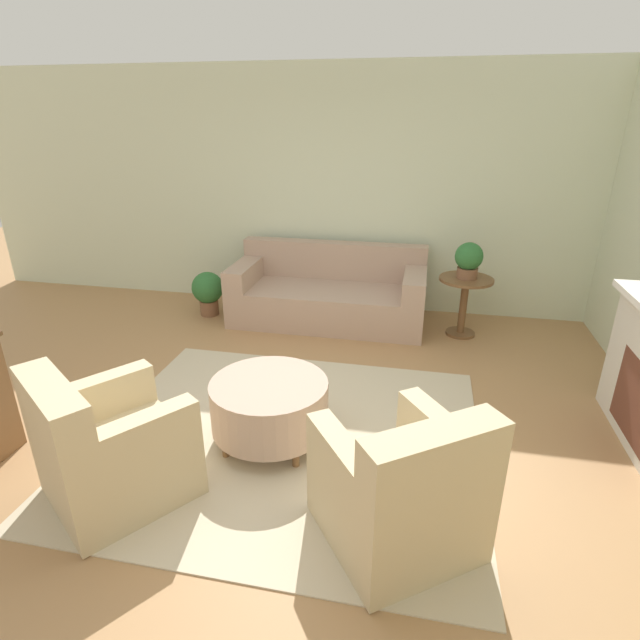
# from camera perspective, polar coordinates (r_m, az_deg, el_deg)

# --- Properties ---
(ground_plane) EXTENTS (16.00, 16.00, 0.00)m
(ground_plane) POSITION_cam_1_polar(r_m,az_deg,el_deg) (3.86, -3.96, -13.29)
(ground_plane) COLOR #AD7F51
(wall_back) EXTENTS (9.80, 0.12, 2.80)m
(wall_back) POSITION_cam_1_polar(r_m,az_deg,el_deg) (6.09, 3.36, 14.40)
(wall_back) COLOR beige
(wall_back) RESTS_ON ground_plane
(rug) EXTENTS (2.84, 2.54, 0.01)m
(rug) POSITION_cam_1_polar(r_m,az_deg,el_deg) (3.86, -3.96, -13.23)
(rug) COLOR beige
(rug) RESTS_ON ground_plane
(couch) EXTENTS (2.19, 0.95, 0.85)m
(couch) POSITION_cam_1_polar(r_m,az_deg,el_deg) (5.81, 1.00, 2.91)
(couch) COLOR tan
(couch) RESTS_ON ground_plane
(armchair_left) EXTENTS (1.07, 1.08, 0.89)m
(armchair_left) POSITION_cam_1_polar(r_m,az_deg,el_deg) (3.41, -23.02, -13.54)
(armchair_left) COLOR #C6B289
(armchair_left) RESTS_ON rug
(armchair_right) EXTENTS (1.07, 1.08, 0.89)m
(armchair_right) POSITION_cam_1_polar(r_m,az_deg,el_deg) (2.90, 9.32, -18.81)
(armchair_right) COLOR #C6B289
(armchair_right) RESTS_ON rug
(ottoman_table) EXTENTS (0.85, 0.85, 0.48)m
(ottoman_table) POSITION_cam_1_polar(r_m,az_deg,el_deg) (3.67, -5.77, -9.59)
(ottoman_table) COLOR tan
(ottoman_table) RESTS_ON rug
(side_table) EXTENTS (0.57, 0.57, 0.65)m
(side_table) POSITION_cam_1_polar(r_m,az_deg,el_deg) (5.57, 16.17, 2.64)
(side_table) COLOR brown
(side_table) RESTS_ON ground_plane
(potted_plant_on_side_table) EXTENTS (0.29, 0.29, 0.38)m
(potted_plant_on_side_table) POSITION_cam_1_polar(r_m,az_deg,el_deg) (5.45, 16.63, 6.67)
(potted_plant_on_side_table) COLOR brown
(potted_plant_on_side_table) RESTS_ON side_table
(potted_plant_floor) EXTENTS (0.38, 0.38, 0.53)m
(potted_plant_floor) POSITION_cam_1_polar(r_m,az_deg,el_deg) (6.10, -12.69, 3.31)
(potted_plant_floor) COLOR brown
(potted_plant_floor) RESTS_ON ground_plane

